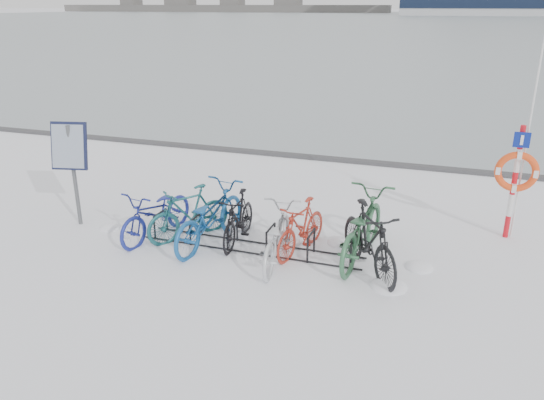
{
  "coord_description": "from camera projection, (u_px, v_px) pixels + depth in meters",
  "views": [
    {
      "loc": [
        3.09,
        -7.9,
        4.05
      ],
      "look_at": [
        0.18,
        0.6,
        0.72
      ],
      "focal_mm": 35.0,
      "sensor_mm": 36.0,
      "label": 1
    }
  ],
  "objects": [
    {
      "name": "bike_rack",
      "position": [
        251.0,
        239.0,
        9.29
      ],
      "size": [
        4.0,
        0.48,
        0.46
      ],
      "color": "black",
      "rests_on": "ground"
    },
    {
      "name": "shoreline",
      "position": [
        211.0,
        6.0,
        276.04
      ],
      "size": [
        180.0,
        12.0,
        9.5
      ],
      "color": "#505050",
      "rests_on": "ground"
    },
    {
      "name": "snow_drifts",
      "position": [
        309.0,
        252.0,
        9.2
      ],
      "size": [
        6.2,
        1.89,
        0.2
      ],
      "color": "white",
      "rests_on": "ground"
    },
    {
      "name": "bike_5",
      "position": [
        301.0,
        226.0,
        9.09
      ],
      "size": [
        0.81,
        1.64,
        0.95
      ],
      "primitive_type": "imported",
      "rotation": [
        0.0,
        0.0,
        -0.24
      ],
      "color": "#AF2E20",
      "rests_on": "ground"
    },
    {
      "name": "bike_6",
      "position": [
        362.0,
        225.0,
        8.84
      ],
      "size": [
        1.01,
        2.29,
        1.16
      ],
      "primitive_type": "imported",
      "rotation": [
        0.0,
        0.0,
        3.03
      ],
      "color": "#316340",
      "rests_on": "ground"
    },
    {
      "name": "ice_sheet",
      "position": [
        451.0,
        19.0,
        146.85
      ],
      "size": [
        400.0,
        298.0,
        0.02
      ],
      "primitive_type": "cube",
      "color": "#939FA6",
      "rests_on": "ground"
    },
    {
      "name": "bike_2",
      "position": [
        209.0,
        214.0,
        9.38
      ],
      "size": [
        1.03,
        2.19,
        1.11
      ],
      "primitive_type": "imported",
      "rotation": [
        0.0,
        0.0,
        3.0
      ],
      "color": "#175293",
      "rests_on": "ground"
    },
    {
      "name": "lifebuoy_station",
      "position": [
        517.0,
        172.0,
        9.31
      ],
      "size": [
        0.73,
        0.22,
        3.81
      ],
      "color": "red",
      "rests_on": "ground"
    },
    {
      "name": "bike_7",
      "position": [
        369.0,
        238.0,
        8.37
      ],
      "size": [
        1.52,
        1.87,
        1.14
      ],
      "primitive_type": "imported",
      "rotation": [
        0.0,
        0.0,
        0.6
      ],
      "color": "black",
      "rests_on": "ground"
    },
    {
      "name": "ground",
      "position": [
        251.0,
        248.0,
        9.35
      ],
      "size": [
        900.0,
        900.0,
        0.0
      ],
      "primitive_type": "plane",
      "color": "white",
      "rests_on": "ground"
    },
    {
      "name": "bike_4",
      "position": [
        276.0,
        234.0,
        8.72
      ],
      "size": [
        0.85,
        1.92,
        0.98
      ],
      "primitive_type": "imported",
      "rotation": [
        0.0,
        0.0,
        3.25
      ],
      "color": "#BABEC3",
      "rests_on": "ground"
    },
    {
      "name": "bike_3",
      "position": [
        238.0,
        217.0,
        9.46
      ],
      "size": [
        0.53,
        1.61,
        0.95
      ],
      "primitive_type": "imported",
      "rotation": [
        0.0,
        0.0,
        0.05
      ],
      "color": "black",
      "rests_on": "ground"
    },
    {
      "name": "quay_edge",
      "position": [
        328.0,
        159.0,
        14.57
      ],
      "size": [
        400.0,
        0.25,
        0.1
      ],
      "primitive_type": "cube",
      "color": "#3F3F42",
      "rests_on": "ground"
    },
    {
      "name": "bike_0",
      "position": [
        157.0,
        211.0,
        9.68
      ],
      "size": [
        0.97,
        1.96,
        0.99
      ],
      "primitive_type": "imported",
      "rotation": [
        0.0,
        0.0,
        -0.18
      ],
      "color": "navy",
      "rests_on": "ground"
    },
    {
      "name": "info_board",
      "position": [
        70.0,
        152.0,
        9.87
      ],
      "size": [
        0.71,
        0.4,
        2.02
      ],
      "rotation": [
        0.0,
        0.0,
        0.23
      ],
      "color": "#595B5E",
      "rests_on": "ground"
    },
    {
      "name": "bike_1",
      "position": [
        189.0,
        212.0,
        9.63
      ],
      "size": [
        1.33,
        1.66,
        1.01
      ],
      "primitive_type": "imported",
      "rotation": [
        0.0,
        0.0,
        -0.59
      ],
      "color": "#1A545B",
      "rests_on": "ground"
    }
  ]
}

